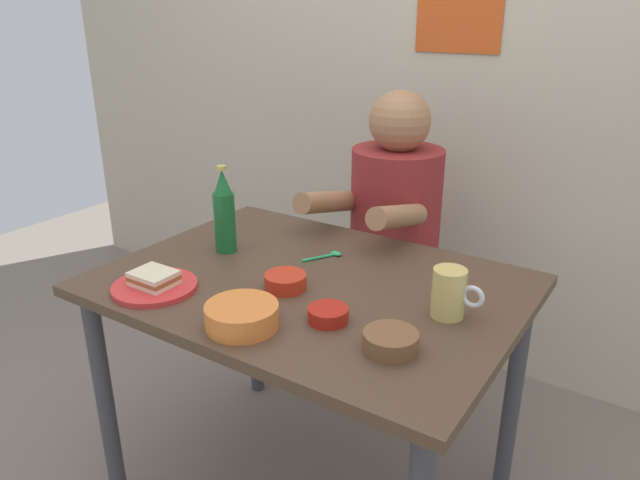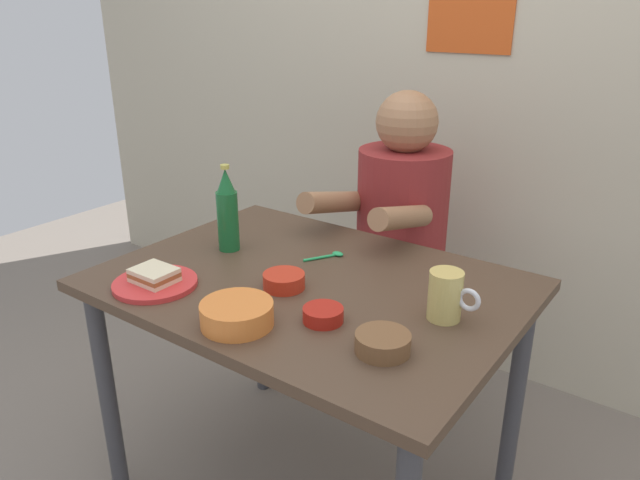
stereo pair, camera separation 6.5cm
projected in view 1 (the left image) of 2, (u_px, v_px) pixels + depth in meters
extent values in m
cube|color=#BCB299|center=(468.00, 42.00, 2.21)|extent=(4.40, 0.08, 2.60)
cube|color=#4C3828|center=(310.00, 285.00, 1.60)|extent=(1.10, 0.80, 0.03)
cylinder|color=#3F3F44|center=(105.00, 402.00, 1.73)|extent=(0.05, 0.05, 0.71)
cylinder|color=#3F3F44|center=(254.00, 309.00, 2.25)|extent=(0.05, 0.05, 0.71)
cylinder|color=#3F3F44|center=(513.00, 396.00, 1.75)|extent=(0.05, 0.05, 0.71)
cylinder|color=#4C4C51|center=(389.00, 343.00, 2.31)|extent=(0.08, 0.08, 0.41)
cylinder|color=#2D2D33|center=(392.00, 291.00, 2.23)|extent=(0.34, 0.34, 0.04)
cylinder|color=maroon|center=(395.00, 221.00, 2.13)|extent=(0.32, 0.32, 0.52)
sphere|color=#A0704C|center=(400.00, 121.00, 2.00)|extent=(0.21, 0.21, 0.21)
cylinder|color=#A0704C|center=(327.00, 202.00, 1.96)|extent=(0.07, 0.31, 0.14)
cylinder|color=#A0704C|center=(398.00, 216.00, 1.83)|extent=(0.07, 0.31, 0.14)
cylinder|color=red|center=(155.00, 287.00, 1.54)|extent=(0.22, 0.22, 0.01)
cube|color=beige|center=(154.00, 282.00, 1.54)|extent=(0.11, 0.09, 0.01)
cube|color=#9E592D|center=(154.00, 278.00, 1.54)|extent=(0.11, 0.09, 0.01)
cube|color=beige|center=(153.00, 274.00, 1.53)|extent=(0.11, 0.09, 0.01)
cylinder|color=#D1BC66|center=(449.00, 293.00, 1.39)|extent=(0.08, 0.08, 0.12)
torus|color=silver|center=(473.00, 297.00, 1.36)|extent=(0.06, 0.01, 0.06)
cylinder|color=#19602D|center=(225.00, 222.00, 1.76)|extent=(0.06, 0.06, 0.18)
cone|color=#19602D|center=(222.00, 182.00, 1.71)|extent=(0.05, 0.05, 0.07)
cylinder|color=#BFB74C|center=(221.00, 168.00, 1.70)|extent=(0.03, 0.03, 0.01)
cylinder|color=#B21E14|center=(328.00, 314.00, 1.39)|extent=(0.10, 0.10, 0.03)
cylinder|color=maroon|center=(328.00, 312.00, 1.38)|extent=(0.08, 0.08, 0.02)
cylinder|color=brown|center=(391.00, 341.00, 1.27)|extent=(0.12, 0.12, 0.04)
cylinder|color=brown|center=(391.00, 338.00, 1.26)|extent=(0.10, 0.10, 0.02)
cylinder|color=red|center=(285.00, 281.00, 1.54)|extent=(0.11, 0.11, 0.04)
cylinder|color=#A33521|center=(285.00, 278.00, 1.54)|extent=(0.09, 0.09, 0.02)
cylinder|color=orange|center=(242.00, 316.00, 1.36)|extent=(0.17, 0.17, 0.05)
cylinder|color=#B25B2D|center=(242.00, 311.00, 1.35)|extent=(0.14, 0.14, 0.02)
cylinder|color=#26A559|center=(319.00, 257.00, 1.73)|extent=(0.06, 0.10, 0.01)
ellipsoid|color=#26A559|center=(336.00, 253.00, 1.75)|extent=(0.04, 0.02, 0.01)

